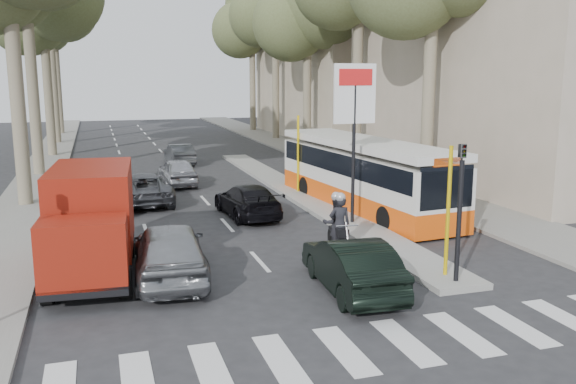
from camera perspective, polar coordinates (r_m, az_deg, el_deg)
name	(u,v)px	position (r m, az deg, el deg)	size (l,w,h in m)	color
ground	(313,281)	(15.90, 2.39, -8.29)	(120.00, 120.00, 0.00)	#28282B
sidewalk_right	(307,152)	(41.78, 1.83, 3.80)	(3.20, 70.00, 0.12)	gray
median_left	(51,156)	(42.52, -21.27, 3.19)	(2.40, 64.00, 0.12)	gray
traffic_island	(298,193)	(26.97, 0.94, -0.09)	(1.50, 26.00, 0.16)	gray
building_far	(350,41)	(52.43, 5.86, 13.89)	(11.00, 20.00, 16.00)	#B7A88E
billboard	(354,120)	(20.93, 6.21, 6.67)	(1.50, 12.10, 5.60)	yellow
traffic_light_island	(461,189)	(15.40, 15.86, 0.24)	(0.16, 0.41, 3.60)	black
tree_l_e	(54,10)	(58.55, -21.02, 15.60)	(7.40, 7.20, 14.49)	#6B604C
tree_r_c	(309,7)	(42.88, 1.96, 16.88)	(7.40, 7.20, 13.32)	#6B604C
tree_r_d	(276,0)	(50.63, -1.08, 17.54)	(7.40, 7.20, 14.88)	#6B604C
tree_r_e	(253,18)	(58.26, -3.30, 15.97)	(7.40, 7.20, 14.10)	#6B604C
silver_hatchback	(170,251)	(16.06, -11.00, -5.42)	(1.81, 4.50, 1.53)	gray
dark_hatchback	(352,265)	(15.03, 5.97, -6.81)	(1.41, 4.05, 1.34)	black
queue_car_a	(141,188)	(25.76, -13.58, 0.34)	(2.12, 4.60, 1.28)	#484A4F
queue_car_b	(247,200)	(22.81, -3.82, -0.80)	(1.70, 4.19, 1.21)	black
queue_car_c	(177,172)	(29.74, -10.31, 1.88)	(1.53, 3.81, 1.30)	#9EA0A6
queue_car_d	(179,154)	(36.63, -10.12, 3.50)	(1.29, 3.70, 1.22)	#4A4D52
queue_car_e	(97,198)	(24.42, -17.48, -0.54)	(1.66, 4.08, 1.19)	black
red_truck	(91,220)	(16.70, -17.93, -2.55)	(2.40, 5.44, 2.83)	black
city_bus	(363,172)	(24.13, 7.06, 1.84)	(3.28, 10.68, 2.77)	#EE520D
motorcycle	(338,225)	(18.07, 4.67, -3.11)	(0.83, 2.22, 1.89)	black
pedestrian_near	(451,184)	(24.28, 15.02, 0.74)	(1.14, 0.56, 1.95)	#362E45
pedestrian_far	(397,169)	(28.42, 10.13, 2.09)	(1.08, 0.48, 1.67)	#655D4C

